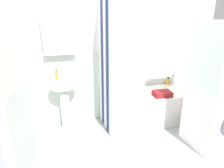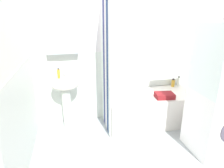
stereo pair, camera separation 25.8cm
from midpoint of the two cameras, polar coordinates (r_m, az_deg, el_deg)
ground_plane at (r=2.89m, az=13.65°, el=-20.09°), size 4.80×5.60×0.04m
wall_back_tiled at (r=3.46m, az=5.14°, el=8.44°), size 3.60×0.18×2.40m
wall_left_tiled at (r=2.46m, az=-23.20°, el=1.90°), size 0.07×1.81×2.40m
sink at (r=3.22m, az=-10.82°, el=-2.18°), size 0.44×0.34×0.86m
faucet at (r=3.20m, az=-11.20°, el=3.18°), size 0.03×0.12×0.12m
soap_dispenser at (r=3.12m, az=-12.71°, el=2.87°), size 0.04×0.04×0.16m
bathtub at (r=3.53m, az=12.94°, el=-6.80°), size 1.50×0.69×0.52m
shower_curtain at (r=3.03m, az=0.71°, el=4.24°), size 0.01×0.69×2.00m
conditioner_bottle at (r=3.94m, az=20.22°, el=0.70°), size 0.04×0.04×0.18m
body_wash_bottle at (r=3.87m, az=18.86°, el=0.28°), size 0.06×0.06×0.15m
towel_folded at (r=3.32m, az=16.90°, el=-3.19°), size 0.31×0.24×0.08m
washer_dryer_stack at (r=2.94m, az=30.89°, el=-1.97°), size 0.61×0.60×1.71m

